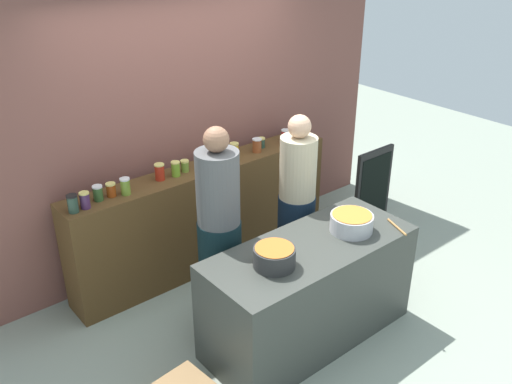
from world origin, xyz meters
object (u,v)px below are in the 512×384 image
(cook_with_tongs, at_px, (220,241))
(preserve_jar_6, at_px, (176,169))
(preserve_jar_5, at_px, (160,172))
(preserve_jar_0, at_px, (73,204))
(preserve_jar_3, at_px, (111,190))
(preserve_jar_11, at_px, (257,145))
(preserve_jar_13, at_px, (285,136))
(chalkboard_sign, at_px, (373,190))
(preserve_jar_9, at_px, (229,156))
(preserve_jar_12, at_px, (261,143))
(cooking_pot_left, at_px, (274,257))
(cook_in_cap, at_px, (296,212))
(preserve_jar_8, at_px, (208,160))
(preserve_jar_10, at_px, (234,149))
(cooking_pot_center, at_px, (351,223))
(preserve_jar_14, at_px, (296,135))
(wooden_spoon, at_px, (397,227))
(preserve_jar_7, at_px, (185,166))
(preserve_jar_2, at_px, (98,193))
(preserve_jar_4, at_px, (125,186))
(preserve_jar_1, at_px, (85,200))

(cook_with_tongs, bearing_deg, preserve_jar_6, 80.92)
(preserve_jar_5, relative_size, cook_with_tongs, 0.08)
(preserve_jar_0, height_order, preserve_jar_3, preserve_jar_0)
(cook_with_tongs, bearing_deg, preserve_jar_11, 37.44)
(preserve_jar_13, xyz_separation_m, chalkboard_sign, (0.73, -0.58, -0.61))
(preserve_jar_9, height_order, preserve_jar_12, preserve_jar_9)
(cooking_pot_left, bearing_deg, cook_in_cap, 38.01)
(preserve_jar_8, height_order, chalkboard_sign, preserve_jar_8)
(preserve_jar_10, bearing_deg, preserve_jar_11, -25.23)
(preserve_jar_12, bearing_deg, cooking_pot_center, -102.22)
(preserve_jar_5, bearing_deg, preserve_jar_11, -2.52)
(preserve_jar_12, relative_size, cooking_pot_left, 0.33)
(preserve_jar_5, xyz_separation_m, cook_with_tongs, (0.02, -0.83, -0.30))
(preserve_jar_6, xyz_separation_m, chalkboard_sign, (2.00, -0.60, -0.61))
(preserve_jar_14, distance_m, cook_in_cap, 1.04)
(preserve_jar_3, distance_m, wooden_spoon, 2.31)
(preserve_jar_6, relative_size, preserve_jar_9, 1.13)
(preserve_jar_8, bearing_deg, chalkboard_sign, -18.36)
(preserve_jar_6, xyz_separation_m, preserve_jar_9, (0.54, -0.06, -0.01))
(preserve_jar_10, height_order, preserve_jar_13, preserve_jar_13)
(preserve_jar_7, relative_size, cook_with_tongs, 0.06)
(preserve_jar_12, height_order, cooking_pot_center, preserve_jar_12)
(preserve_jar_6, height_order, preserve_jar_9, preserve_jar_6)
(preserve_jar_12, relative_size, wooden_spoon, 0.38)
(preserve_jar_0, distance_m, preserve_jar_7, 1.08)
(preserve_jar_0, bearing_deg, preserve_jar_12, 2.95)
(cooking_pot_left, relative_size, cooking_pot_center, 0.90)
(cooking_pot_center, bearing_deg, preserve_jar_2, 134.57)
(cooking_pot_center, bearing_deg, wooden_spoon, -33.02)
(cooking_pot_center, bearing_deg, preserve_jar_0, 140.25)
(cook_with_tongs, bearing_deg, preserve_jar_0, 138.11)
(preserve_jar_13, relative_size, cook_in_cap, 0.08)
(preserve_jar_11, distance_m, preserve_jar_14, 0.48)
(preserve_jar_5, xyz_separation_m, preserve_jar_13, (1.42, -0.04, -0.01))
(preserve_jar_0, xyz_separation_m, preserve_jar_6, (0.96, 0.07, -0.01))
(preserve_jar_5, distance_m, preserve_jar_7, 0.26)
(preserve_jar_4, relative_size, cooking_pot_left, 0.48)
(wooden_spoon, bearing_deg, preserve_jar_11, 93.54)
(preserve_jar_4, height_order, cook_in_cap, cook_in_cap)
(preserve_jar_0, xyz_separation_m, preserve_jar_4, (0.46, 0.02, -0.00))
(preserve_jar_9, height_order, preserve_jar_10, preserve_jar_9)
(preserve_jar_6, height_order, cooking_pot_center, preserve_jar_6)
(preserve_jar_10, height_order, cooking_pot_left, preserve_jar_10)
(preserve_jar_0, distance_m, cook_with_tongs, 1.16)
(preserve_jar_3, height_order, cooking_pot_center, preserve_jar_3)
(preserve_jar_3, relative_size, cook_in_cap, 0.07)
(preserve_jar_1, height_order, preserve_jar_5, preserve_jar_5)
(preserve_jar_1, bearing_deg, preserve_jar_13, 1.12)
(preserve_jar_7, bearing_deg, preserve_jar_6, -165.40)
(preserve_jar_4, distance_m, preserve_jar_5, 0.37)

